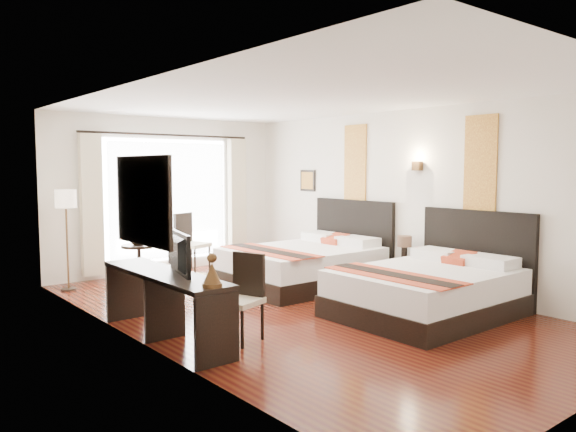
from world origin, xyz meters
TOP-DOWN VIEW (x-y plane):
  - floor at (0.00, 0.00)m, footprint 4.50×7.50m
  - ceiling at (0.00, 0.00)m, footprint 4.50×7.50m
  - wall_headboard at (2.25, 0.00)m, footprint 0.01×7.50m
  - wall_desk at (-2.25, 0.00)m, footprint 0.01×7.50m
  - wall_window at (0.00, 3.75)m, footprint 4.50×0.01m
  - window_glass at (0.00, 3.73)m, footprint 2.40×0.02m
  - sheer_curtain at (0.00, 3.67)m, footprint 2.30×0.02m
  - drape_left at (-1.45, 3.63)m, footprint 0.35×0.14m
  - drape_right at (1.45, 3.63)m, footprint 0.35×0.14m
  - art_panel_near at (2.23, -1.23)m, footprint 0.03×0.50m
  - art_panel_far at (2.23, 1.17)m, footprint 0.03×0.50m
  - wall_sconce at (2.19, -0.18)m, footprint 0.10×0.14m
  - mirror_frame at (-2.22, -0.03)m, footprint 0.04×1.25m
  - mirror_glass at (-2.19, -0.03)m, footprint 0.01×1.12m
  - bed_near at (1.15, -1.23)m, footprint 2.31×1.80m
  - bed_far at (1.12, 1.17)m, footprint 2.37×1.85m
  - nightstand at (2.02, -0.18)m, footprint 0.39×0.49m
  - table_lamp at (2.01, -0.11)m, footprint 0.22×0.22m
  - vase at (2.03, -0.34)m, footprint 0.15×0.15m
  - console_desk at (-1.99, -0.03)m, footprint 0.50×2.20m
  - television at (-1.97, -0.19)m, footprint 0.31×0.79m
  - bronze_figurine at (-1.99, -1.03)m, footprint 0.24×0.24m
  - desk_chair at (-1.37, -0.58)m, footprint 0.56×0.56m
  - floor_lamp at (-2.00, 3.19)m, footprint 0.31×0.31m
  - side_table at (-0.95, 2.94)m, footprint 0.56×0.56m
  - fruit_bowl at (-0.97, 2.92)m, footprint 0.29×0.29m
  - window_chair at (0.24, 3.32)m, footprint 0.64×0.64m
  - jute_rug at (-0.33, 2.95)m, footprint 1.54×1.27m

SIDE VIEW (x-z plane):
  - floor at x=0.00m, z-range -0.01..0.00m
  - jute_rug at x=-0.33m, z-range 0.00..0.01m
  - nightstand at x=2.02m, z-range 0.00..0.47m
  - desk_chair at x=-1.37m, z-range -0.19..0.77m
  - side_table at x=-0.95m, z-range 0.00..0.65m
  - window_chair at x=0.24m, z-range -0.21..0.86m
  - bed_near at x=1.15m, z-range -0.32..0.99m
  - bed_far at x=1.12m, z-range -0.32..1.01m
  - console_desk at x=-1.99m, z-range 0.00..0.76m
  - vase at x=2.03m, z-range 0.50..0.63m
  - fruit_bowl at x=-0.97m, z-range 0.65..0.70m
  - table_lamp at x=2.01m, z-range 0.56..0.92m
  - bronze_figurine at x=-1.99m, z-range 0.75..1.04m
  - television at x=-1.97m, z-range 0.76..1.21m
  - drape_left at x=-1.45m, z-range 0.10..2.46m
  - drape_right at x=1.45m, z-range 0.10..2.46m
  - sheer_curtain at x=0.00m, z-range 0.25..2.35m
  - window_glass at x=0.00m, z-range 0.20..2.40m
  - floor_lamp at x=-2.00m, z-range 0.54..2.09m
  - wall_headboard at x=2.25m, z-range 0.00..2.80m
  - wall_desk at x=-2.25m, z-range 0.00..2.80m
  - wall_window at x=0.00m, z-range 0.00..2.80m
  - mirror_frame at x=-2.22m, z-range 1.08..2.02m
  - mirror_glass at x=-2.19m, z-range 1.14..1.96m
  - wall_sconce at x=2.19m, z-range 1.85..1.99m
  - art_panel_near at x=2.23m, z-range 1.27..2.62m
  - art_panel_far at x=2.23m, z-range 1.27..2.62m
  - ceiling at x=0.00m, z-range 2.78..2.80m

